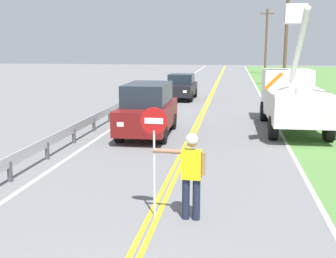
{
  "coord_description": "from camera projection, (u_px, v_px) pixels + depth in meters",
  "views": [
    {
      "loc": [
        1.58,
        -3.32,
        3.53
      ],
      "look_at": [
        -0.23,
        8.36,
        1.2
      ],
      "focal_mm": 44.83,
      "sensor_mm": 36.0,
      "label": 1
    }
  ],
  "objects": [
    {
      "name": "centerline_yellow_left",
      "position": [
        202.0,
        110.0,
        23.54
      ],
      "size": [
        0.11,
        110.0,
        0.01
      ],
      "primitive_type": "cube",
      "color": "yellow",
      "rests_on": "ground"
    },
    {
      "name": "flagger_worker",
      "position": [
        191.0,
        171.0,
        8.53
      ],
      "size": [
        1.09,
        0.26,
        1.83
      ],
      "color": "#1E2338",
      "rests_on": "ground"
    },
    {
      "name": "centerline_yellow_right",
      "position": [
        205.0,
        110.0,
        23.51
      ],
      "size": [
        0.11,
        110.0,
        0.01
      ],
      "primitive_type": "cube",
      "color": "yellow",
      "rests_on": "ground"
    },
    {
      "name": "edge_line_right",
      "position": [
        269.0,
        112.0,
        22.98
      ],
      "size": [
        0.12,
        110.0,
        0.01
      ],
      "primitive_type": "cube",
      "color": "silver",
      "rests_on": "ground"
    },
    {
      "name": "utility_pole_mid",
      "position": [
        286.0,
        37.0,
        35.67
      ],
      "size": [
        1.8,
        0.28,
        8.3
      ],
      "color": "brown",
      "rests_on": "ground"
    },
    {
      "name": "edge_line_left",
      "position": [
        141.0,
        109.0,
        24.07
      ],
      "size": [
        0.12,
        110.0,
        0.01
      ],
      "primitive_type": "cube",
      "color": "silver",
      "rests_on": "ground"
    },
    {
      "name": "guardrail_left_shoulder",
      "position": [
        116.0,
        108.0,
        21.02
      ],
      "size": [
        0.1,
        32.0,
        0.71
      ],
      "color": "#9EA0A3",
      "rests_on": "ground"
    },
    {
      "name": "oncoming_sedan_second",
      "position": [
        181.0,
        87.0,
        28.41
      ],
      "size": [
        1.98,
        4.14,
        1.7
      ],
      "color": "black",
      "rests_on": "ground"
    },
    {
      "name": "utility_bucket_truck",
      "position": [
        292.0,
        96.0,
        18.25
      ],
      "size": [
        2.67,
        6.84,
        5.32
      ],
      "color": "white",
      "rests_on": "ground"
    },
    {
      "name": "utility_pole_far",
      "position": [
        266.0,
        40.0,
        54.19
      ],
      "size": [
        1.8,
        0.28,
        8.27
      ],
      "color": "brown",
      "rests_on": "ground"
    },
    {
      "name": "oncoming_suv_nearest",
      "position": [
        148.0,
        109.0,
        16.8
      ],
      "size": [
        1.97,
        4.63,
        2.1
      ],
      "color": "maroon",
      "rests_on": "ground"
    },
    {
      "name": "stop_sign_paddle",
      "position": [
        154.0,
        137.0,
        8.56
      ],
      "size": [
        0.56,
        0.04,
        2.33
      ],
      "color": "silver",
      "rests_on": "ground"
    }
  ]
}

